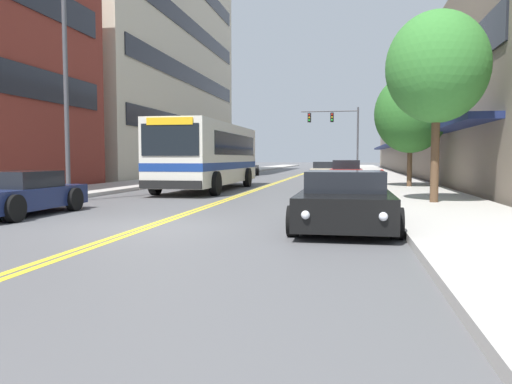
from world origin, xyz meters
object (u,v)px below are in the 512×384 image
object	(u,v)px
city_bus	(209,153)
car_navy_parked_left_mid	(16,194)
car_beige_parked_left_far	(224,171)
street_tree_right_near	(437,68)
car_black_parked_right_foreground	(345,202)
street_lamp_left_near	(75,59)
traffic_signal_mast	(338,127)
street_tree_right_mid	(411,114)
car_charcoal_parked_left_near	(243,168)
car_champagne_moving_lead	(324,170)
fire_hydrant	(382,178)
car_slate_blue_parked_right_mid	(347,169)
car_red_parked_right_far	(346,173)

from	to	relation	value
city_bus	car_navy_parked_left_mid	world-z (taller)	city_bus
car_beige_parked_left_far	street_tree_right_near	world-z (taller)	street_tree_right_near
car_black_parked_right_foreground	street_lamp_left_near	size ratio (longest dim) A/B	0.52
traffic_signal_mast	street_tree_right_near	bearing A→B (deg)	-83.58
street_tree_right_mid	car_charcoal_parked_left_near	bearing A→B (deg)	125.96
traffic_signal_mast	car_champagne_moving_lead	bearing A→B (deg)	-94.51
city_bus	car_champagne_moving_lead	distance (m)	16.59
street_tree_right_near	car_black_parked_right_foreground	bearing A→B (deg)	-116.87
street_lamp_left_near	street_tree_right_near	size ratio (longest dim) A/B	1.40
street_tree_right_near	fire_hydrant	bearing A→B (deg)	98.03
street_tree_right_near	street_tree_right_mid	xyz separation A→B (m)	(0.26, 8.95, -0.65)
car_slate_blue_parked_right_mid	street_tree_right_mid	distance (m)	18.03
city_bus	car_champagne_moving_lead	xyz separation A→B (m)	(4.70, 15.87, -1.19)
car_black_parked_right_foreground	street_tree_right_mid	xyz separation A→B (m)	(2.98, 14.31, 3.09)
car_charcoal_parked_left_near	car_champagne_moving_lead	xyz separation A→B (m)	(6.89, -2.33, -0.08)
car_champagne_moving_lead	fire_hydrant	world-z (taller)	car_champagne_moving_lead
car_slate_blue_parked_right_mid	car_champagne_moving_lead	size ratio (longest dim) A/B	0.97
car_black_parked_right_foreground	car_champagne_moving_lead	xyz separation A→B (m)	(-1.90, 28.20, -0.01)
car_beige_parked_left_far	street_tree_right_near	size ratio (longest dim) A/B	0.73
street_tree_right_mid	car_red_parked_right_far	bearing A→B (deg)	125.22
city_bus	street_lamp_left_near	world-z (taller)	street_lamp_left_near
car_navy_parked_left_mid	car_red_parked_right_far	distance (m)	19.72
car_red_parked_right_far	street_lamp_left_near	world-z (taller)	street_lamp_left_near
car_navy_parked_left_mid	car_champagne_moving_lead	size ratio (longest dim) A/B	0.97
car_charcoal_parked_left_near	street_tree_right_mid	bearing A→B (deg)	-54.04
car_navy_parked_left_mid	fire_hydrant	xyz separation A→B (m)	(10.35, 12.37, 0.01)
car_navy_parked_left_mid	traffic_signal_mast	distance (m)	38.94
car_beige_parked_left_far	car_red_parked_right_far	world-z (taller)	car_red_parked_right_far
street_lamp_left_near	street_tree_right_near	xyz separation A→B (m)	(12.00, 0.38, -0.61)
car_charcoal_parked_left_near	street_lamp_left_near	distance (m)	25.92
city_bus	car_navy_parked_left_mid	size ratio (longest dim) A/B	2.42
car_black_parked_right_foreground	street_tree_right_mid	world-z (taller)	street_tree_right_mid
car_navy_parked_left_mid	car_charcoal_parked_left_near	bearing A→B (deg)	90.08
car_beige_parked_left_far	car_slate_blue_parked_right_mid	size ratio (longest dim) A/B	0.98
car_red_parked_right_far	traffic_signal_mast	distance (m)	20.64
car_navy_parked_left_mid	car_red_parked_right_far	bearing A→B (deg)	63.97
city_bus	car_red_parked_right_far	world-z (taller)	city_bus
traffic_signal_mast	city_bus	bearing A→B (deg)	-101.78
fire_hydrant	car_black_parked_right_foreground	bearing A→B (deg)	-96.83
car_navy_parked_left_mid	street_tree_right_near	xyz separation A→B (m)	(11.47, 4.42, 3.77)
car_charcoal_parked_left_near	car_navy_parked_left_mid	bearing A→B (deg)	-89.92
traffic_signal_mast	car_navy_parked_left_mid	bearing A→B (deg)	-101.46
car_beige_parked_left_far	city_bus	bearing A→B (deg)	-79.45
car_red_parked_right_far	car_slate_blue_parked_right_mid	bearing A→B (deg)	89.89
car_red_parked_right_far	street_tree_right_mid	world-z (taller)	street_tree_right_mid
car_charcoal_parked_left_near	car_black_parked_right_foreground	size ratio (longest dim) A/B	1.00
car_navy_parked_left_mid	car_beige_parked_left_far	size ratio (longest dim) A/B	1.02
car_beige_parked_left_far	car_black_parked_right_foreground	distance (m)	24.69
car_champagne_moving_lead	street_tree_right_near	xyz separation A→B (m)	(4.62, -22.84, 3.76)
traffic_signal_mast	street_tree_right_near	xyz separation A→B (m)	(3.77, -33.54, -0.26)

